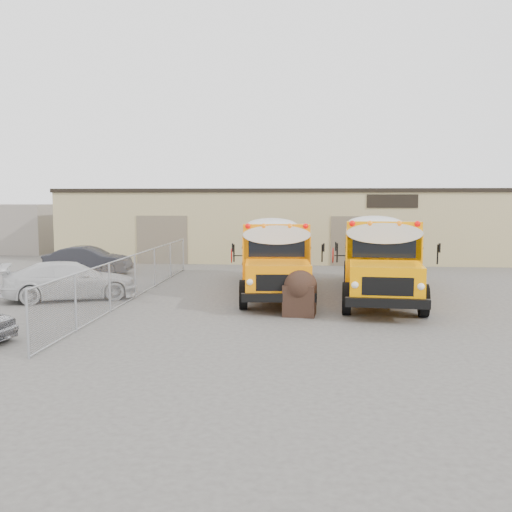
# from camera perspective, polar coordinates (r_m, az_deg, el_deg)

# --- Properties ---
(ground) EXTENTS (120.00, 120.00, 0.00)m
(ground) POSITION_cam_1_polar(r_m,az_deg,el_deg) (20.05, 2.09, -5.96)
(ground) COLOR #484642
(ground) RESTS_ON ground
(warehouse) EXTENTS (30.20, 10.20, 4.67)m
(warehouse) POSITION_cam_1_polar(r_m,az_deg,el_deg) (39.64, 3.76, 3.33)
(warehouse) COLOR tan
(warehouse) RESTS_ON ground
(chainlink_fence) EXTENTS (0.07, 18.07, 1.81)m
(chainlink_fence) POSITION_cam_1_polar(r_m,az_deg,el_deg) (23.90, -12.00, -1.97)
(chainlink_fence) COLOR #94979C
(chainlink_fence) RESTS_ON ground
(distant_building_left) EXTENTS (8.00, 6.00, 3.60)m
(distant_building_left) POSITION_cam_1_polar(r_m,az_deg,el_deg) (47.64, -23.68, 2.58)
(distant_building_left) COLOR gray
(distant_building_left) RESTS_ON ground
(school_bus_left) EXTENTS (3.59, 10.87, 3.12)m
(school_bus_left) POSITION_cam_1_polar(r_m,az_deg,el_deg) (31.72, 1.48, 1.70)
(school_bus_left) COLOR orange
(school_bus_left) RESTS_ON ground
(school_bus_right) EXTENTS (3.79, 11.35, 3.27)m
(school_bus_right) POSITION_cam_1_polar(r_m,az_deg,el_deg) (31.57, 11.59, 1.72)
(school_bus_right) COLOR #FF9900
(school_bus_right) RESTS_ON ground
(tarp_bundle) EXTENTS (1.21, 1.21, 1.65)m
(tarp_bundle) POSITION_cam_1_polar(r_m,az_deg,el_deg) (19.97, 4.38, -3.55)
(tarp_bundle) COLOR black
(tarp_bundle) RESTS_ON ground
(car_white) EXTENTS (5.69, 4.05, 1.53)m
(car_white) POSITION_cam_1_polar(r_m,az_deg,el_deg) (24.28, -18.03, -2.34)
(car_white) COLOR silver
(car_white) RESTS_ON ground
(car_dark) EXTENTS (4.64, 1.84, 1.50)m
(car_dark) POSITION_cam_1_polar(r_m,az_deg,el_deg) (31.91, -16.43, -0.42)
(car_dark) COLOR black
(car_dark) RESTS_ON ground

